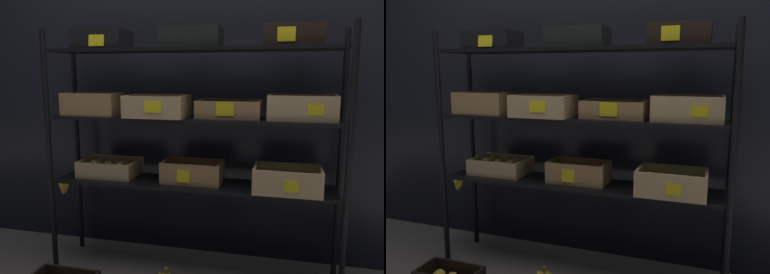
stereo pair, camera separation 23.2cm
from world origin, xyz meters
The scene contains 3 objects.
ground_plane centered at (0.00, 0.00, 0.00)m, with size 10.00×10.00×0.00m, color #605B56.
storefront_wall centered at (0.00, 0.36, 1.26)m, with size 4.11×0.12×2.52m, color black.
display_rack centered at (0.02, 0.00, 0.97)m, with size 1.82×0.36×1.49m.
Camera 2 is at (0.77, -2.15, 1.24)m, focal length 36.74 mm.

